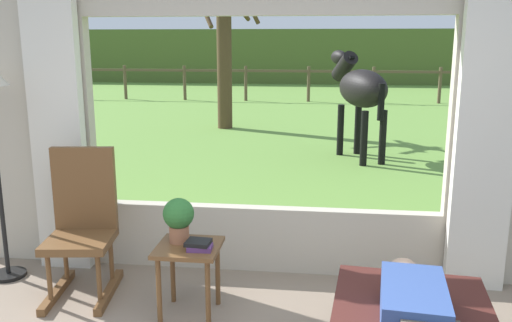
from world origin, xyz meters
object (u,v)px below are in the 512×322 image
(side_table, at_px, (189,258))
(book_stack, at_px, (199,245))
(rocking_chair, at_px, (83,223))
(horse, at_px, (360,89))
(potted_plant, at_px, (179,217))
(pasture_tree, at_px, (224,47))

(side_table, height_order, book_stack, book_stack)
(rocking_chair, xyz_separation_m, book_stack, (0.99, -0.34, 0.01))
(side_table, relative_size, book_stack, 2.80)
(side_table, bearing_deg, rocking_chair, 162.74)
(horse, bearing_deg, potted_plant, -130.12)
(side_table, height_order, horse, horse)
(side_table, distance_m, book_stack, 0.17)
(rocking_chair, relative_size, side_table, 2.15)
(rocking_chair, bearing_deg, horse, 56.91)
(book_stack, height_order, pasture_tree, pasture_tree)
(rocking_chair, bearing_deg, side_table, -25.17)
(book_stack, xyz_separation_m, horse, (1.39, 5.41, 0.60))
(side_table, relative_size, potted_plant, 1.63)
(rocking_chair, distance_m, potted_plant, 0.86)
(rocking_chair, relative_size, potted_plant, 3.50)
(rocking_chair, xyz_separation_m, horse, (2.38, 5.07, 0.61))
(pasture_tree, bearing_deg, rocking_chair, -87.58)
(horse, xyz_separation_m, pasture_tree, (-2.72, 2.79, 0.63))
(side_table, relative_size, horse, 0.29)
(potted_plant, bearing_deg, horse, 73.53)
(side_table, bearing_deg, horse, 74.50)
(side_table, bearing_deg, pasture_tree, 98.61)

